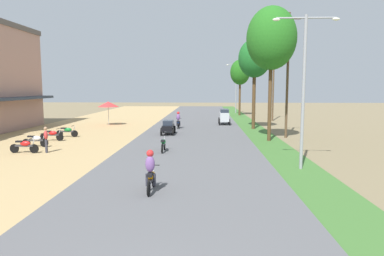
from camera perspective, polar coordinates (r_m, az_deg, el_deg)
The scene contains 18 objects.
parked_motorbike_second at distance 23.83m, azimuth -25.65°, elevation -2.54°, with size 1.80×0.54×0.94m.
parked_motorbike_third at distance 25.97m, azimuth -24.16°, elevation -1.76°, with size 1.80×0.54×0.94m.
parked_motorbike_fourth at distance 28.45m, azimuth -21.87°, elevation -0.97°, with size 1.80×0.54×0.94m.
parked_motorbike_fifth at distance 30.22m, azimuth -19.68°, elevation -0.46°, with size 1.80×0.54×0.94m.
vendor_umbrella at distance 38.34m, azimuth -13.50°, elevation 3.80°, with size 2.20×2.20×2.52m.
pedestrian_on_shoulder at distance 23.41m, azimuth -22.72°, elevation -1.54°, with size 0.39×0.43×1.62m.
median_tree_nearest at distance 27.13m, azimuth 12.83°, elevation 14.02°, with size 3.67×3.67×9.94m.
median_tree_second at distance 34.59m, azimuth 10.18°, elevation 11.04°, with size 3.11×3.11×8.66m.
median_tree_third at distance 51.18m, azimuth 7.85°, elevation 8.95°, with size 2.83×2.83×8.00m.
streetlamp_near at distance 17.87m, azimuth 17.77°, elevation 7.26°, with size 3.16×0.20×7.45m.
streetlamp_mid at distance 55.73m, azimuth 7.21°, elevation 7.04°, with size 3.16×0.20×7.75m.
utility_pole_near at distance 43.89m, azimuth 13.15°, elevation 7.79°, with size 1.80×0.20×9.81m.
utility_pole_far at distance 29.28m, azimuth 15.32°, elevation 8.53°, with size 1.80×0.20×9.96m.
car_sedan_black at distance 30.10m, azimuth -3.90°, elevation 0.24°, with size 1.10×2.26×1.19m.
car_van_silver at distance 38.12m, azimuth 5.27°, elevation 2.00°, with size 1.19×2.41×1.67m.
motorbike_ahead_second at distance 13.60m, azimuth -6.74°, elevation -7.14°, with size 0.54×1.80×1.66m.
motorbike_ahead_third at distance 22.02m, azimuth -4.69°, elevation -2.56°, with size 0.54×1.80×0.94m.
motorbike_ahead_fourth at distance 34.34m, azimuth -2.24°, elevation 1.24°, with size 0.54×1.80×1.66m.
Camera 1 is at (1.07, -4.78, 4.08)m, focal length 32.70 mm.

